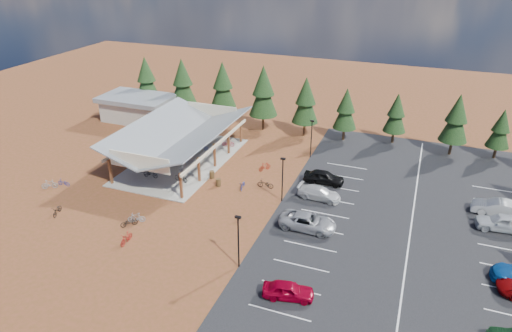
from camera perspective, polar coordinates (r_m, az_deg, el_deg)
name	(u,v)px	position (r m, az deg, el deg)	size (l,w,h in m)	color
ground	(232,201)	(49.66, -2.98, -4.42)	(140.00, 140.00, 0.00)	#5A3817
asphalt_lot	(412,220)	(48.96, 18.92, -6.43)	(27.00, 44.00, 0.04)	black
concrete_pad	(183,161)	(59.26, -9.14, 0.65)	(10.60, 18.60, 0.10)	gray
bike_pavilion	(181,133)	(57.76, -9.41, 4.03)	(11.65, 19.40, 4.97)	#542918
outbuilding	(138,108)	(74.30, -14.58, 7.09)	(11.00, 7.00, 3.90)	#ADA593
lamp_post_0	(238,238)	(38.65, -2.22, -9.00)	(0.50, 0.25, 5.14)	black
lamp_post_1	(282,177)	(48.31, 3.33, -1.32)	(0.50, 0.25, 5.14)	black
lamp_post_2	(311,136)	(58.83, 6.94, 3.72)	(0.50, 0.25, 5.14)	black
trash_bin_0	(218,182)	(52.60, -4.72, -2.05)	(0.60, 0.60, 0.90)	#4A341A
trash_bin_1	(212,175)	(54.40, -5.52, -1.08)	(0.60, 0.60, 0.90)	#4A341A
pine_0	(146,78)	(77.29, -13.55, 10.63)	(3.87, 3.87, 9.01)	#382314
pine_1	(183,82)	(73.36, -9.16, 10.38)	(4.01, 4.01, 9.35)	#382314
pine_2	(223,85)	(71.03, -4.18, 10.07)	(3.97, 3.97, 9.25)	#382314
pine_3	(263,91)	(66.75, 0.93, 9.33)	(4.17, 4.17, 9.71)	#382314
pine_4	(306,100)	(65.06, 6.23, 8.15)	(3.73, 3.73, 8.68)	#382314
pine_5	(346,109)	(64.54, 11.17, 7.02)	(3.26, 3.26, 7.58)	#382314
pine_6	(396,113)	(65.34, 17.12, 6.34)	(3.07, 3.07, 7.16)	#382314
pine_7	(456,118)	(63.84, 23.77, 5.48)	(3.57, 3.57, 8.31)	#382314
pine_8	(501,129)	(65.59, 28.29, 4.13)	(2.88, 2.88, 6.70)	#382314
bike_0	(150,174)	(55.50, -13.06, -0.93)	(0.66, 1.90, 1.00)	black
bike_1	(158,158)	(59.31, -12.14, 0.97)	(0.46, 1.62, 0.97)	gray
bike_2	(185,147)	(62.20, -8.89, 2.41)	(0.56, 1.59, 0.84)	navy
bike_3	(192,136)	(65.34, -8.05, 3.72)	(0.46, 1.61, 0.97)	maroon
bike_4	(181,178)	(53.88, -9.36, -1.44)	(0.65, 1.86, 0.98)	black
bike_5	(185,170)	(55.49, -8.88, -0.54)	(0.47, 1.66, 1.00)	#A1A3A9
bike_6	(202,147)	(61.73, -6.75, 2.38)	(0.59, 1.68, 0.88)	navy
bike_7	(228,143)	(62.43, -3.49, 2.86)	(0.48, 1.69, 1.02)	maroon
bike_8	(57,210)	(51.33, -23.58, -5.08)	(0.65, 1.87, 0.98)	black
bike_9	(50,184)	(56.91, -24.40, -2.09)	(0.50, 1.78, 1.07)	gray
bike_10	(64,183)	(56.94, -22.92, -1.92)	(0.54, 1.56, 0.82)	navy
bike_11	(126,238)	(44.53, -15.91, -8.64)	(0.52, 1.86, 1.12)	#9F1A15
bike_12	(129,222)	(46.97, -15.61, -6.79)	(0.59, 1.68, 0.88)	black
bike_13	(136,218)	(47.32, -14.72, -6.28)	(0.50, 1.75, 1.05)	#9A9CA2
bike_14	(243,185)	(51.91, -1.66, -2.39)	(0.58, 1.67, 0.88)	navy
bike_15	(265,167)	(55.96, 1.09, -0.06)	(0.48, 1.72, 1.03)	#9F1A0D
bike_16	(265,184)	(51.98, 1.18, -2.27)	(0.66, 1.90, 1.00)	black
car_0	(288,290)	(37.10, 4.04, -15.24)	(1.63, 4.05, 1.38)	maroon
car_2	(308,222)	(44.95, 6.50, -6.94)	(2.56, 5.55, 1.54)	gray
car_3	(319,193)	(50.16, 7.91, -3.37)	(1.92, 4.72, 1.37)	silver
car_4	(324,177)	(53.33, 8.49, -1.39)	(1.86, 4.63, 1.58)	black
car_8	(502,222)	(50.47, 28.42, -6.22)	(1.96, 4.86, 1.66)	#B4B8BD
car_9	(498,208)	(52.89, 27.98, -4.64)	(1.75, 5.00, 1.65)	silver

